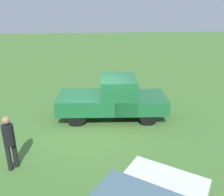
# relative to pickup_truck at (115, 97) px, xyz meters

# --- Properties ---
(ground_plane) EXTENTS (80.00, 80.00, 0.00)m
(ground_plane) POSITION_rel_pickup_truck_xyz_m (0.86, 0.67, -0.93)
(ground_plane) COLOR #477533
(pickup_truck) EXTENTS (4.70, 2.18, 1.80)m
(pickup_truck) POSITION_rel_pickup_truck_xyz_m (0.00, 0.00, 0.00)
(pickup_truck) COLOR black
(pickup_truck) RESTS_ON ground_plane
(person_bystander) EXTENTS (0.45, 0.45, 1.69)m
(person_bystander) POSITION_rel_pickup_truck_xyz_m (3.41, 3.20, 0.03)
(person_bystander) COLOR black
(person_bystander) RESTS_ON ground_plane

